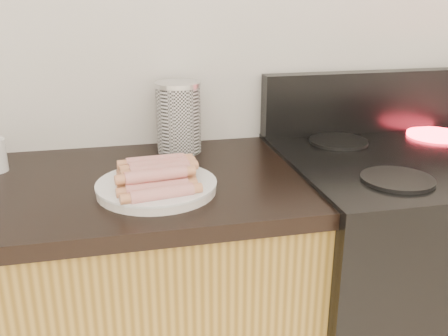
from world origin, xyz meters
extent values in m
cube|color=silver|center=(0.00, 2.00, 1.30)|extent=(4.00, 0.04, 2.60)
cube|color=black|center=(0.78, 1.68, 0.45)|extent=(0.76, 0.65, 0.90)
cube|color=black|center=(0.78, 1.68, 0.91)|extent=(0.76, 0.65, 0.01)
cube|color=black|center=(0.78, 1.96, 1.01)|extent=(0.76, 0.06, 0.20)
cylinder|color=black|center=(0.61, 1.51, 0.92)|extent=(0.18, 0.18, 0.01)
cylinder|color=black|center=(0.61, 1.84, 0.92)|extent=(0.18, 0.18, 0.01)
cylinder|color=#FF1E2D|center=(0.95, 1.84, 0.92)|extent=(0.18, 0.18, 0.01)
cylinder|color=silver|center=(0.02, 1.59, 0.91)|extent=(0.37, 0.37, 0.02)
cylinder|color=brown|center=(0.02, 1.50, 0.93)|extent=(0.14, 0.05, 0.03)
cylinder|color=brown|center=(0.02, 1.53, 0.93)|extent=(0.14, 0.05, 0.03)
cylinder|color=brown|center=(0.02, 1.56, 0.93)|extent=(0.14, 0.05, 0.03)
cylinder|color=brown|center=(0.02, 1.59, 0.93)|extent=(0.14, 0.05, 0.03)
cylinder|color=brown|center=(0.02, 1.63, 0.93)|extent=(0.14, 0.05, 0.03)
cylinder|color=brown|center=(0.02, 1.66, 0.93)|extent=(0.14, 0.05, 0.03)
cylinder|color=brown|center=(0.02, 1.69, 0.93)|extent=(0.14, 0.05, 0.03)
cylinder|color=brown|center=(0.02, 1.54, 0.96)|extent=(0.14, 0.05, 0.03)
cylinder|color=brown|center=(0.02, 1.58, 0.96)|extent=(0.14, 0.05, 0.03)
cylinder|color=brown|center=(0.02, 1.61, 0.96)|extent=(0.14, 0.05, 0.03)
cylinder|color=brown|center=(0.02, 1.64, 0.96)|extent=(0.14, 0.05, 0.03)
cylinder|color=silver|center=(0.12, 1.90, 1.00)|extent=(0.13, 0.13, 0.20)
cylinder|color=silver|center=(0.12, 1.90, 1.10)|extent=(0.13, 0.13, 0.01)
camera|label=1|loc=(-0.06, 0.47, 1.35)|focal=40.00mm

